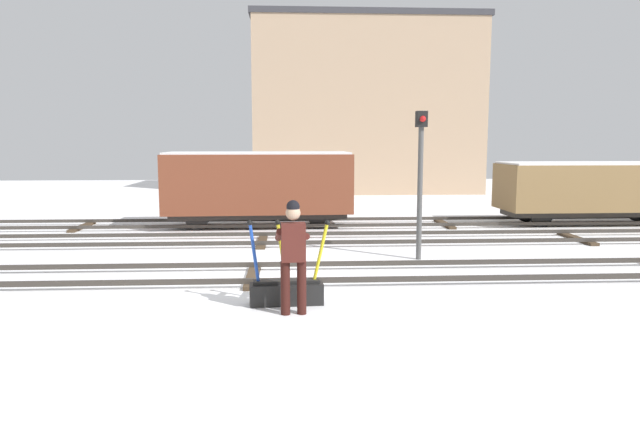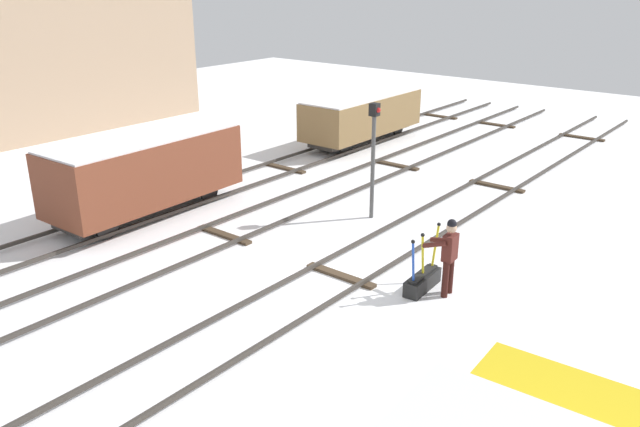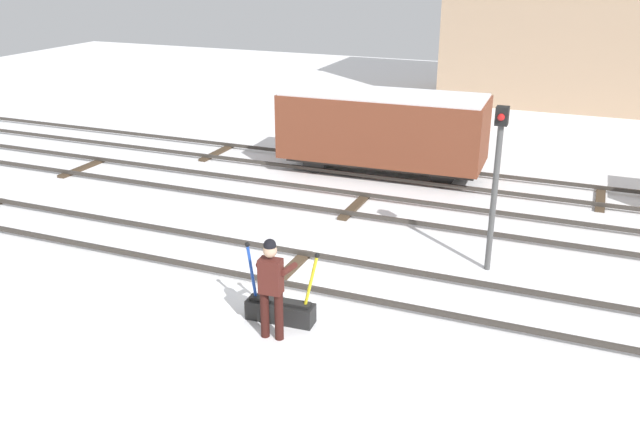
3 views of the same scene
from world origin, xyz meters
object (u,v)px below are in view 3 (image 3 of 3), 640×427
at_px(signal_post, 496,172).
at_px(rail_worker, 272,282).
at_px(switch_lever_frame, 280,308).
at_px(freight_car_near_switch, 383,128).

bearing_deg(signal_post, rail_worker, -125.97).
height_order(switch_lever_frame, rail_worker, rail_worker).
bearing_deg(rail_worker, signal_post, 50.43).
relative_size(switch_lever_frame, freight_car_near_switch, 0.24).
relative_size(signal_post, freight_car_near_switch, 0.58).
xyz_separation_m(rail_worker, signal_post, (2.96, 4.08, 1.09)).
bearing_deg(freight_car_near_switch, rail_worker, -85.68).
height_order(signal_post, freight_car_near_switch, signal_post).
relative_size(switch_lever_frame, rail_worker, 0.79).
distance_m(rail_worker, signal_post, 5.15).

